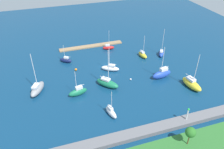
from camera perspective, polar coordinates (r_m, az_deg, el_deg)
The scene contains 18 objects.
water at distance 83.14m, azimuth -1.67°, elevation 2.01°, with size 160.00×160.00×0.00m, color navy.
pier_dock at distance 97.67m, azimuth -5.30°, elevation 7.20°, with size 27.12×2.51×0.52m, color #997A56.
breakwater at distance 58.58m, azimuth 8.06°, elevation -14.19°, with size 61.56×3.12×1.24m, color slate.
harbor_beacon at distance 61.82m, azimuth 18.66°, elevation -9.27°, with size 0.56×0.56×3.73m.
park_tree_west at distance 54.97m, azimuth 19.31°, elevation -13.69°, with size 2.46×2.46×5.14m.
sailboat_green_center_basin at distance 72.35m, azimuth -1.18°, elevation -2.18°, with size 7.31×7.68×13.29m.
sailboat_yellow_outer_mooring at distance 89.70m, azimuth 7.80°, elevation 4.99°, with size 2.61×5.42×9.26m.
sailboat_blue_lone_south at distance 78.10m, azimuth 12.55°, elevation 0.16°, with size 7.48×3.17×11.69m.
sailboat_white_far_north at distance 80.28m, azimuth -0.43°, elevation 1.64°, with size 6.62×4.94×9.01m.
sailboat_gray_far_south at distance 73.52m, azimuth -18.42°, elevation -3.45°, with size 5.88×7.95×13.41m.
sailboat_navy_inner_mooring at distance 87.06m, azimuth -11.67°, elevation 3.61°, with size 4.88×4.12×7.24m.
sailboat_red_mid_basin at distance 94.60m, azimuth -0.93°, elevation 6.89°, with size 5.00×2.37×8.46m.
sailboat_green_lone_north at distance 69.58m, azimuth -8.63°, elevation -4.35°, with size 6.11×2.94×8.69m.
sailboat_yellow_east_end at distance 76.27m, azimuth 19.55°, elevation -2.23°, with size 4.09×8.24×12.21m.
sailboat_blue_by_breakwater at distance 92.50m, azimuth 12.42°, elevation 5.39°, with size 4.61×5.96×10.95m.
sailboat_white_west_end at distance 62.30m, azimuth -0.24°, elevation -9.50°, with size 2.66×5.24×8.36m.
mooring_buoy_white at distance 76.05m, azimuth 4.76°, elevation -1.21°, with size 0.63×0.63×0.63m, color white.
mooring_buoy_orange at distance 81.66m, azimuth -9.15°, elevation 1.26°, with size 0.88×0.88×0.88m, color orange.
Camera 1 is at (19.55, 67.84, 43.90)m, focal length 36.01 mm.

